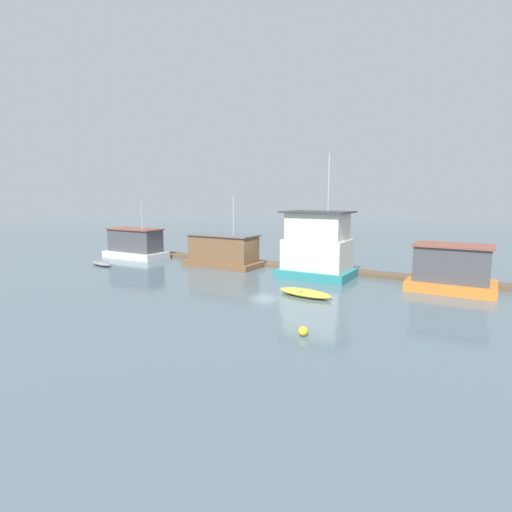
{
  "coord_description": "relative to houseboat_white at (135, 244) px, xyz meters",
  "views": [
    {
      "loc": [
        16.85,
        -29.46,
        6.34
      ],
      "look_at": [
        0.0,
        -1.0,
        1.4
      ],
      "focal_mm": 28.0,
      "sensor_mm": 36.0,
      "label": 1
    }
  ],
  "objects": [
    {
      "name": "buoy_yellow",
      "position": [
        24.78,
        -12.89,
        -1.17
      ],
      "size": [
        0.46,
        0.46,
        0.46
      ],
      "primitive_type": "sphere",
      "color": "yellow",
      "rests_on": "ground_plane"
    },
    {
      "name": "houseboat_white",
      "position": [
        0.0,
        0.0,
        0.0
      ],
      "size": [
        6.64,
        3.21,
        5.93
      ],
      "color": "white",
      "rests_on": "ground_plane"
    },
    {
      "name": "dock_walkway",
      "position": [
        15.02,
        2.87,
        -1.25
      ],
      "size": [
        42.4,
        1.8,
        0.3
      ],
      "primitive_type": "cube",
      "color": "brown",
      "rests_on": "ground_plane"
    },
    {
      "name": "ground_plane",
      "position": [
        15.02,
        0.35,
        -1.4
      ],
      "size": [
        200.0,
        200.0,
        0.0
      ],
      "primitive_type": "plane",
      "color": "slate"
    },
    {
      "name": "dinghy_grey",
      "position": [
        0.85,
        -4.97,
        -1.21
      ],
      "size": [
        3.5,
        1.85,
        0.39
      ],
      "color": "gray",
      "rests_on": "ground_plane"
    },
    {
      "name": "houseboat_teal",
      "position": [
        20.17,
        0.06,
        0.97
      ],
      "size": [
        5.53,
        4.06,
        9.56
      ],
      "color": "teal",
      "rests_on": "ground_plane"
    },
    {
      "name": "houseboat_brown",
      "position": [
        10.84,
        0.5,
        -0.03
      ],
      "size": [
        7.07,
        3.53,
        6.42
      ],
      "color": "brown",
      "rests_on": "ground_plane"
    },
    {
      "name": "houseboat_orange",
      "position": [
        29.75,
        0.65,
        0.04
      ],
      "size": [
        5.53,
        4.01,
        3.14
      ],
      "color": "orange",
      "rests_on": "ground_plane"
    },
    {
      "name": "dinghy_yellow",
      "position": [
        21.87,
        -6.03,
        -1.19
      ],
      "size": [
        3.98,
        2.0,
        0.43
      ],
      "color": "yellow",
      "rests_on": "ground_plane"
    }
  ]
}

